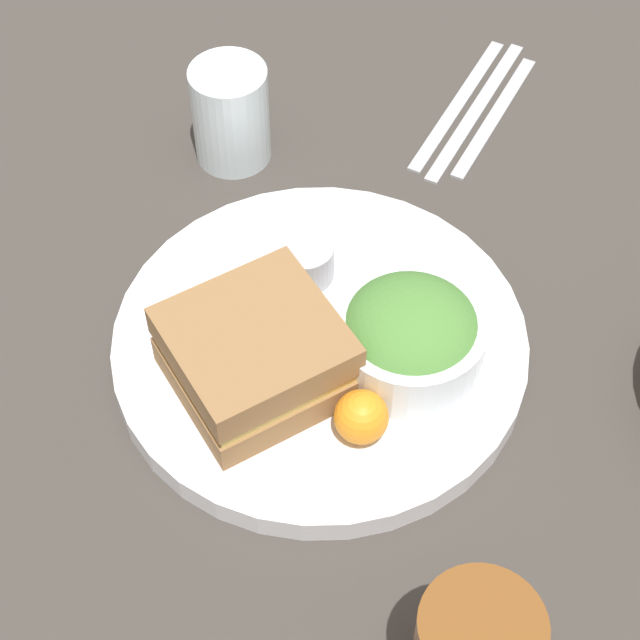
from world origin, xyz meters
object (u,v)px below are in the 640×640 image
Objects in this scene: dressing_cup at (304,260)px; water_glass at (231,114)px; knife at (476,109)px; fork at (458,103)px; salad_bowl at (410,335)px; plate at (320,345)px; spoon at (495,115)px; sandwich at (253,353)px.

dressing_cup is 0.17m from water_glass.
dressing_cup reaches higher than knife.
water_glass is (0.19, -0.08, 0.04)m from fork.
salad_bowl is 0.31m from fork.
plate is 3.41× the size of water_glass.
plate is 0.07m from dressing_cup.
salad_bowl is 1.21× the size of water_glass.
dressing_cup is 0.27m from spoon.
fork and knife have the same top height.
plate is 2.38× the size of sandwich.
plate is 1.50× the size of knife.
knife is at bearing -90.00° from fork.
plate is 1.75× the size of spoon.
plate is 6.72× the size of dressing_cup.
fork is at bearing 156.58° from water_glass.
dressing_cup reaches higher than spoon.
water_glass reaches higher than salad_bowl.
salad_bowl is at bearing 79.72° from water_glass.
sandwich is 1.18× the size of salad_bowl.
knife is (-0.01, 0.02, 0.00)m from fork.
water_glass is at bearing 135.00° from fork.
salad_bowl is 2.39× the size of dressing_cup.
plate is 0.31m from knife.
fork is 0.02m from knife.
plate reaches higher than fork.
water_glass reaches higher than sandwich.
plate is at bearing -176.62° from fork.
fork is at bearing -155.04° from plate.
water_glass reaches higher than knife.
water_glass is at bearing 131.73° from knife.
spoon is 1.95× the size of water_glass.
plate is at bearing 60.33° from dressing_cup.
fork is 0.04m from spoon.
fork is (-0.25, -0.08, -0.04)m from dressing_cup.
salad_bowl is at bearing 122.53° from plate.
knife is at bearing -166.90° from dressing_cup.
knife is (-0.28, -0.11, -0.01)m from plate.
plate is at bearing 176.62° from spoon.
dressing_cup is at bearing -150.46° from sandwich.
plate is 0.31m from fork.
dressing_cup is at bearing 167.64° from spoon.
salad_bowl is 0.30m from spoon.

